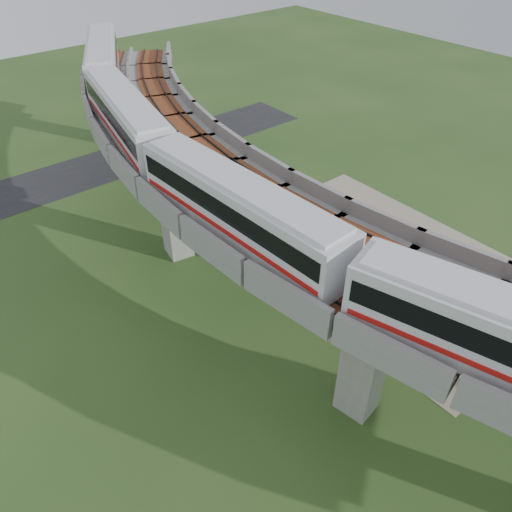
# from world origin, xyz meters

# --- Properties ---
(ground) EXTENTS (160.00, 160.00, 0.00)m
(ground) POSITION_xyz_m (0.00, 0.00, 0.00)
(ground) COLOR #2C4B1E
(ground) RESTS_ON ground
(dirt_lot) EXTENTS (18.00, 26.00, 0.04)m
(dirt_lot) POSITION_xyz_m (14.00, -2.00, 0.02)
(dirt_lot) COLOR gray
(dirt_lot) RESTS_ON ground
(asphalt_road) EXTENTS (60.00, 8.00, 0.03)m
(asphalt_road) POSITION_xyz_m (0.00, 30.00, 0.01)
(asphalt_road) COLOR #232326
(asphalt_road) RESTS_ON ground
(viaduct) EXTENTS (19.58, 73.98, 11.40)m
(viaduct) POSITION_xyz_m (3.84, 0.00, 9.05)
(viaduct) COLOR #99968E
(viaduct) RESTS_ON ground
(metro_train) EXTENTS (12.60, 61.18, 3.64)m
(metro_train) POSITION_xyz_m (0.49, 4.14, 12.31)
(metro_train) COLOR silver
(metro_train) RESTS_ON ground
(fence) EXTENTS (3.87, 38.73, 1.50)m
(fence) POSITION_xyz_m (9.75, 0.00, 0.75)
(fence) COLOR #2D382D
(fence) RESTS_ON ground
(tree_0) EXTENTS (1.80, 1.80, 2.71)m
(tree_0) POSITION_xyz_m (11.74, 22.01, 1.93)
(tree_0) COLOR #382314
(tree_0) RESTS_ON ground
(tree_1) EXTENTS (2.04, 2.04, 2.89)m
(tree_1) POSITION_xyz_m (9.17, 15.52, 2.01)
(tree_1) COLOR #382314
(tree_1) RESTS_ON ground
(tree_2) EXTENTS (3.14, 3.14, 3.28)m
(tree_2) POSITION_xyz_m (7.89, 9.63, 1.94)
(tree_2) COLOR #382314
(tree_2) RESTS_ON ground
(tree_3) EXTENTS (2.86, 2.86, 3.33)m
(tree_3) POSITION_xyz_m (6.29, 3.44, 2.11)
(tree_3) COLOR #382314
(tree_3) RESTS_ON ground
(tree_4) EXTENTS (2.41, 2.41, 3.50)m
(tree_4) POSITION_xyz_m (7.40, -4.51, 2.47)
(tree_4) COLOR #382314
(tree_4) RESTS_ON ground
(tree_5) EXTENTS (2.05, 2.05, 2.79)m
(tree_5) POSITION_xyz_m (7.81, -11.43, 1.91)
(tree_5) COLOR #382314
(tree_5) RESTS_ON ground
(car_white) EXTENTS (2.06, 3.30, 1.05)m
(car_white) POSITION_xyz_m (12.78, -4.09, 0.56)
(car_white) COLOR silver
(car_white) RESTS_ON dirt_lot
(car_red) EXTENTS (3.08, 3.34, 1.11)m
(car_red) POSITION_xyz_m (17.80, 0.94, 0.60)
(car_red) COLOR #B81028
(car_red) RESTS_ON dirt_lot
(car_dark) EXTENTS (4.34, 3.38, 1.17)m
(car_dark) POSITION_xyz_m (15.80, 5.21, 0.63)
(car_dark) COLOR black
(car_dark) RESTS_ON dirt_lot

